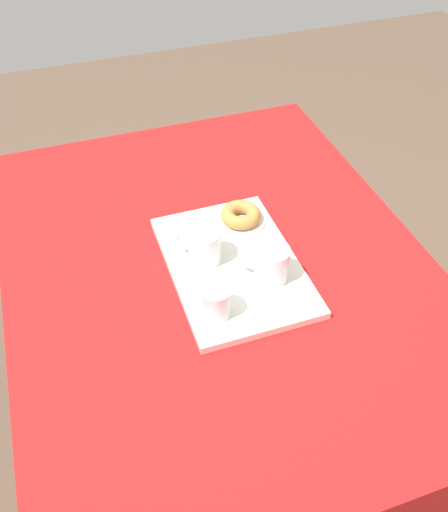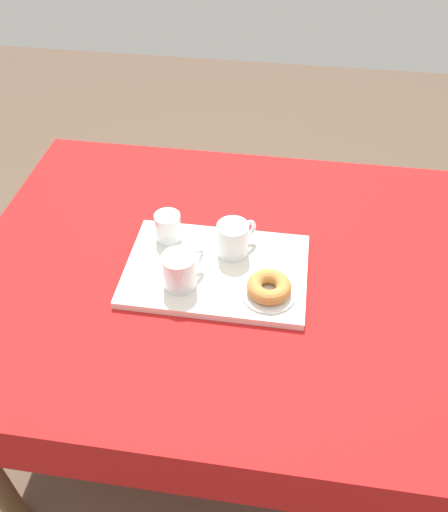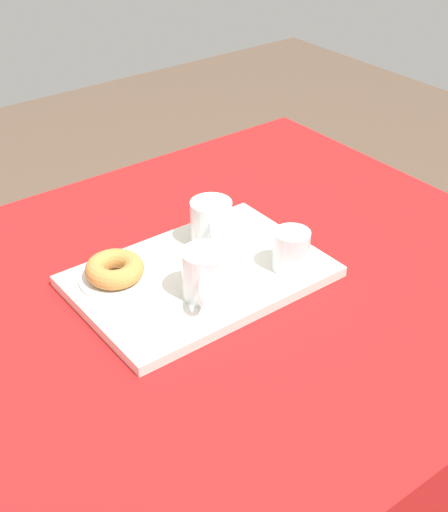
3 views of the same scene
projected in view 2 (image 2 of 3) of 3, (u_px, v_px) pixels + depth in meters
name	position (u px, v px, depth m)	size (l,w,h in m)	color
ground_plane	(229.00, 415.00, 1.93)	(6.00, 6.00, 0.00)	brown
dining_table	(230.00, 291.00, 1.47)	(1.39, 1.07, 0.76)	red
serving_tray	(216.00, 270.00, 1.38)	(0.47, 0.32, 0.02)	silver
tea_mug_left	(180.00, 271.00, 1.30)	(0.09, 0.12, 0.09)	white
tea_mug_right	(232.00, 239.00, 1.39)	(0.10, 0.11, 0.09)	white
water_glass_near	(168.00, 228.00, 1.43)	(0.07, 0.07, 0.08)	white
donut_plate_left	(268.00, 293.00, 1.31)	(0.13, 0.13, 0.01)	white
sugar_donut_left	(269.00, 287.00, 1.29)	(0.11, 0.11, 0.04)	#BC7F3D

